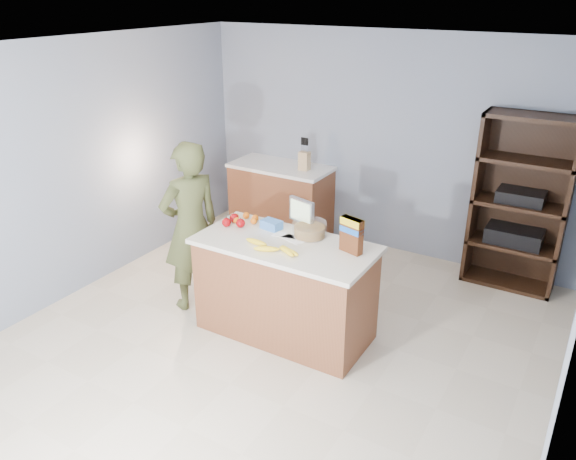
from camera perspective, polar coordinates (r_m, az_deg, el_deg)
The scene contains 15 objects.
floor at distance 5.02m, azimuth -2.09°, elevation -11.93°, with size 4.50×5.00×0.02m, color beige.
walls at distance 4.27m, azimuth -2.41°, elevation 6.40°, with size 4.52×5.02×2.51m.
counter_peninsula at distance 5.01m, azimuth -0.29°, elevation -6.34°, with size 1.56×0.76×0.90m.
back_cabinet at distance 7.03m, azimuth -0.70°, elevation 3.10°, with size 1.24×0.62×0.90m.
shelving_unit at distance 6.16m, azimuth 22.50°, elevation 2.30°, with size 0.90×0.40×1.80m.
person at distance 5.36m, azimuth -9.85°, elevation 0.30°, with size 0.60×0.40×1.65m, color #424825.
knife_block at distance 6.68m, azimuth 1.68°, elevation 7.10°, with size 0.12×0.10×0.31m.
envelopes at distance 4.88m, azimuth 0.09°, elevation -0.73°, with size 0.34×0.21×0.00m.
bananas at distance 4.63m, azimuth -1.38°, elevation -1.85°, with size 0.55×0.20×0.05m.
apples at distance 5.14m, azimuth -5.54°, elevation 0.90°, with size 0.21×0.21×0.08m.
oranges at distance 5.22m, azimuth -4.37°, elevation 1.21°, with size 0.26×0.20×0.06m.
blue_carton at distance 5.04m, azimuth -1.69°, elevation 0.55°, with size 0.18×0.12×0.08m, color blue.
salad_bowl at distance 4.89m, azimuth 2.19°, elevation 0.01°, with size 0.30×0.30×0.13m.
tv at distance 5.00m, azimuth 1.39°, elevation 1.82°, with size 0.28×0.12×0.28m.
cereal_box at distance 4.58m, azimuth 6.48°, elevation -0.27°, with size 0.21×0.13×0.30m.
Camera 1 is at (2.24, -3.42, 2.92)m, focal length 35.00 mm.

